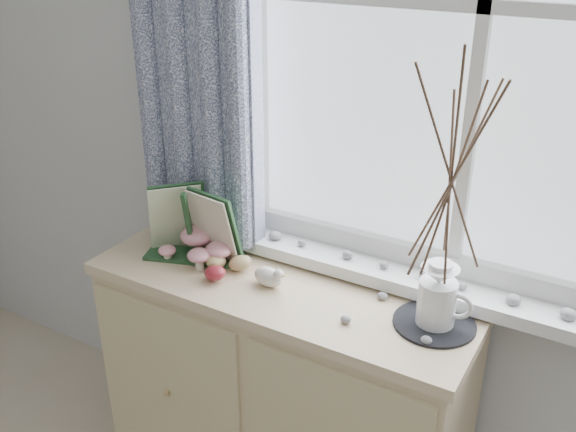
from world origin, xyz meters
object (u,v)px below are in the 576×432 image
Objects in this scene: toadstool_cluster at (200,244)px; twig_pitcher at (452,171)px; botanical_book at (186,226)px; sideboard at (282,393)px.

twig_pitcher reaches higher than toadstool_cluster.
twig_pitcher is at bearing -15.02° from botanical_book.
botanical_book is 0.08m from toadstool_cluster.
twig_pitcher is at bearing 2.24° from sideboard.
botanical_book reaches higher than sideboard.
botanical_book is 0.85m from twig_pitcher.
botanical_book is 1.57× the size of toadstool_cluster.
twig_pitcher is at bearing 2.41° from toadstool_cluster.
sideboard is 3.30× the size of botanical_book.
botanical_book is at bearing 174.60° from twig_pitcher.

